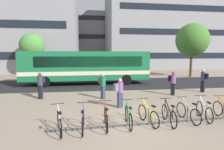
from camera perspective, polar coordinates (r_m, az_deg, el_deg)
The scene contains 22 objects.
ground at distance 8.13m, azimuth 4.24°, elevation -14.69°, with size 200.00×200.00×0.00m, color gray.
bus_lane_asphalt at distance 18.22m, azimuth -2.47°, elevation -2.72°, with size 80.00×7.20×0.01m, color #232326.
city_bus at distance 17.95m, azimuth -8.21°, elevation 2.77°, with size 12.09×2.87×3.20m.
bike_rack at distance 8.05m, azimuth 11.32°, elevation -14.30°, with size 8.15×0.56×0.70m.
parked_bicycle_silver_0 at distance 7.35m, azimuth -16.16°, elevation -14.10°, with size 0.59×1.69×0.99m.
parked_bicycle_purple_1 at distance 7.31m, azimuth -9.07°, elevation -14.03°, with size 0.52×1.72×0.99m.
parked_bicycle_red_2 at distance 7.50m, azimuth -1.89°, elevation -13.40°, with size 0.52×1.72×0.99m.
parked_bicycle_green_3 at distance 7.70m, azimuth 5.19°, elevation -12.88°, with size 0.52×1.72×0.99m.
parked_bicycle_yellow_4 at distance 8.01m, azimuth 11.25°, elevation -12.20°, with size 0.55×1.70×0.99m.
parked_bicycle_black_5 at distance 8.25m, azimuth 17.38°, elevation -11.83°, with size 0.52×1.72×0.99m.
parked_bicycle_silver_6 at distance 8.84m, azimuth 22.72°, elevation -10.80°, with size 0.52×1.72×0.99m.
parked_bicycle_white_7 at distance 9.36m, azimuth 26.91°, elevation -10.03°, with size 0.53×1.70×0.99m.
commuter_olive_pack_0 at distance 12.03m, azimuth -2.93°, elevation -2.89°, with size 0.52×0.60×1.68m.
commuter_black_pack_1 at distance 13.76m, azimuth 18.47°, elevation -1.97°, with size 0.60×0.56×1.70m.
commuter_navy_pack_2 at distance 12.87m, azimuth -21.51°, elevation -2.50°, with size 0.47×0.60×1.76m.
commuter_black_pack_3 at distance 15.72m, azimuth 26.77°, elevation -1.13°, with size 0.56×0.60×1.78m.
commuter_grey_pack_4 at distance 10.02m, azimuth 2.36°, elevation -4.96°, with size 0.59×0.46×1.64m.
street_tree_0 at distance 26.91m, azimuth -23.79°, elevation 8.39°, with size 3.20×3.20×5.69m.
street_tree_1 at distance 25.90m, azimuth 23.83°, elevation 9.98°, with size 4.12×4.12×6.86m.
building_left_wing at distance 36.67m, azimuth -26.52°, elevation 15.41°, with size 18.96×12.83×18.00m.
building_right_wing at distance 43.18m, azimuth 15.61°, elevation 14.23°, with size 24.54×12.98×17.75m.
building_centre_block at distance 52.34m, azimuth -4.02°, elevation 10.84°, with size 18.64×11.31×13.71m.
Camera 1 is at (-1.56, -7.41, 2.95)m, focal length 29.16 mm.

